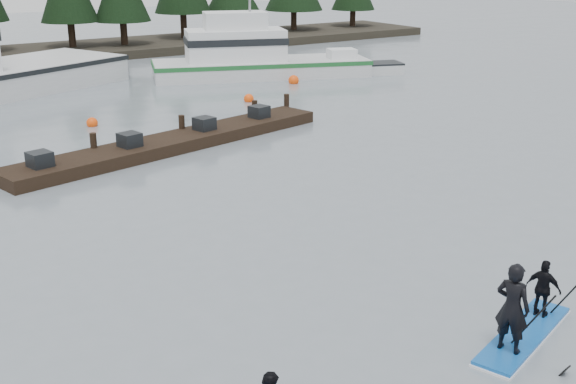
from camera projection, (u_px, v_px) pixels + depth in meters
ground at (447, 320)px, 14.93m from camera, size 160.00×160.00×0.00m
fishing_boat_medium at (255, 68)px, 42.64m from camera, size 13.04×7.73×7.75m
skiff at (355, 69)px, 43.42m from camera, size 5.94×3.52×0.66m
floating_dock at (175, 142)px, 27.58m from camera, size 13.87×4.83×0.46m
buoy_d at (249, 102)px, 35.95m from camera, size 0.50×0.50×0.50m
buoy_c at (294, 83)px, 40.72m from camera, size 0.60×0.60×0.60m
buoy_b at (92, 126)px, 31.06m from camera, size 0.49×0.49×0.49m
paddleboard_duo at (524, 310)px, 13.93m from camera, size 3.28×1.73×2.37m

